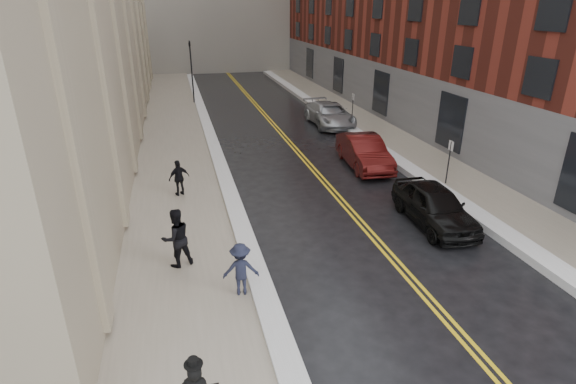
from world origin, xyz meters
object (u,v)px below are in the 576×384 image
pedestrian_b (241,269)px  car_maroon (364,152)px  car_silver_near (327,114)px  car_silver_far (331,115)px  pedestrian_a (176,238)px  car_black (434,206)px  pedestrian_c (179,178)px

pedestrian_b → car_maroon: bearing=-122.0°
car_silver_near → car_silver_far: size_ratio=0.95×
pedestrian_a → car_maroon: bearing=-161.6°
car_silver_near → pedestrian_a: bearing=-126.2°
car_black → pedestrian_b: bearing=-157.8°
car_silver_near → pedestrian_a: 20.01m
car_silver_near → car_silver_far: bearing=-63.6°
pedestrian_a → pedestrian_b: (1.75, -2.04, -0.18)m
pedestrian_a → pedestrian_b: 2.69m
car_maroon → pedestrian_c: size_ratio=3.08×
car_black → car_silver_far: car_black is taller
car_silver_far → pedestrian_b: bearing=-112.2°
car_silver_far → pedestrian_c: 15.09m
car_maroon → car_silver_near: size_ratio=0.96×
pedestrian_c → car_maroon: bearing=168.0°
car_silver_far → pedestrian_c: bearing=-131.2°
car_black → car_silver_far: size_ratio=0.84×
car_maroon → pedestrian_c: 9.73m
car_silver_far → pedestrian_b: (-9.23, -18.54, 0.20)m
car_black → car_maroon: car_maroon is taller
car_silver_near → car_silver_far: car_silver_far is taller
car_silver_near → car_black: bearing=-97.2°
pedestrian_a → pedestrian_c: pedestrian_a is taller
pedestrian_a → pedestrian_c: 5.93m
car_silver_far → pedestrian_b: size_ratio=3.36×
car_black → pedestrian_c: size_ratio=2.85×
car_maroon → pedestrian_a: 12.51m
car_black → pedestrian_b: size_ratio=2.83×
car_maroon → pedestrian_b: (-8.02, -9.84, 0.14)m
car_black → car_silver_near: (1.01, 15.96, -0.03)m
car_silver_near → pedestrian_b: 20.94m
car_black → car_silver_near: car_black is taller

